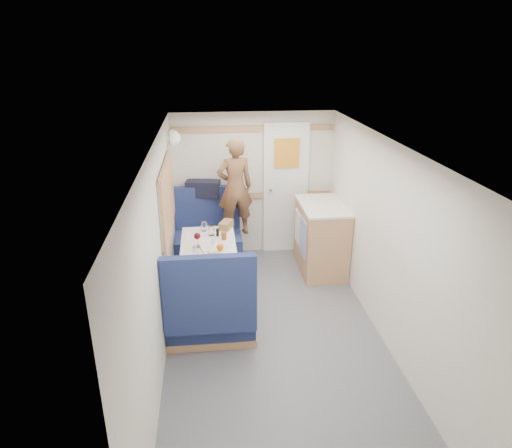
{
  "coord_description": "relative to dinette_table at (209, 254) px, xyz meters",
  "views": [
    {
      "loc": [
        -0.62,
        -3.81,
        2.84
      ],
      "look_at": [
        -0.11,
        0.9,
        0.95
      ],
      "focal_mm": 32.0,
      "sensor_mm": 36.0,
      "label": 1
    }
  ],
  "objects": [
    {
      "name": "duffel_bag",
      "position": [
        -0.04,
        1.12,
        0.44
      ],
      "size": [
        0.48,
        0.3,
        0.22
      ],
      "primitive_type": "cube",
      "rotation": [
        0.0,
        0.0,
        -0.19
      ],
      "color": "black",
      "rests_on": "ledge"
    },
    {
      "name": "bench_far",
      "position": [
        -0.0,
        0.86,
        -0.27
      ],
      "size": [
        0.9,
        0.59,
        1.05
      ],
      "color": "navy",
      "rests_on": "floor"
    },
    {
      "name": "side_window",
      "position": [
        -0.43,
        0.0,
        0.68
      ],
      "size": [
        0.04,
        1.3,
        0.72
      ],
      "primitive_type": "cube",
      "color": "#9BA28A",
      "rests_on": "wall_left"
    },
    {
      "name": "tumbler_right",
      "position": [
        0.04,
        0.19,
        0.21
      ],
      "size": [
        0.07,
        0.07,
        0.12
      ],
      "primitive_type": "cylinder",
      "color": "white",
      "rests_on": "dinette_table"
    },
    {
      "name": "cheese_block",
      "position": [
        0.05,
        -0.38,
        0.19
      ],
      "size": [
        0.11,
        0.09,
        0.03
      ],
      "primitive_type": "cube",
      "rotation": [
        0.0,
        0.0,
        0.32
      ],
      "color": "#EFDE8A",
      "rests_on": "tray"
    },
    {
      "name": "galley_counter",
      "position": [
        1.47,
        0.55,
        -0.1
      ],
      "size": [
        0.57,
        0.92,
        0.92
      ],
      "color": "#A8734C",
      "rests_on": "floor"
    },
    {
      "name": "ceiling",
      "position": [
        0.65,
        -1.0,
        1.43
      ],
      "size": [
        4.5,
        4.5,
        0.0
      ],
      "primitive_type": "plane",
      "rotation": [
        3.14,
        0.0,
        0.0
      ],
      "color": "silver",
      "rests_on": "wall_back"
    },
    {
      "name": "salt_grinder",
      "position": [
        0.06,
        -0.12,
        0.2
      ],
      "size": [
        0.04,
        0.04,
        0.09
      ],
      "primitive_type": "cylinder",
      "color": "silver",
      "rests_on": "dinette_table"
    },
    {
      "name": "bread_loaf",
      "position": [
        0.22,
        0.38,
        0.2
      ],
      "size": [
        0.2,
        0.25,
        0.09
      ],
      "primitive_type": "cube",
      "rotation": [
        0.0,
        0.0,
        -0.41
      ],
      "color": "olive",
      "rests_on": "dinette_table"
    },
    {
      "name": "dinette_table",
      "position": [
        0.0,
        0.0,
        0.0
      ],
      "size": [
        0.62,
        0.92,
        0.72
      ],
      "color": "white",
      "rests_on": "floor"
    },
    {
      "name": "dome_light",
      "position": [
        -0.39,
        0.85,
        1.18
      ],
      "size": [
        0.2,
        0.2,
        0.2
      ],
      "primitive_type": "sphere",
      "color": "white",
      "rests_on": "wall_left"
    },
    {
      "name": "wine_glass",
      "position": [
        -0.12,
        -0.14,
        0.28
      ],
      "size": [
        0.08,
        0.08,
        0.17
      ],
      "color": "white",
      "rests_on": "dinette_table"
    },
    {
      "name": "rear_door",
      "position": [
        1.1,
        1.22,
        0.41
      ],
      "size": [
        0.62,
        0.12,
        1.86
      ],
      "color": "white",
      "rests_on": "wall_back"
    },
    {
      "name": "wall_right",
      "position": [
        1.75,
        -1.0,
        0.43
      ],
      "size": [
        0.02,
        4.5,
        2.0
      ],
      "primitive_type": "cube",
      "color": "silver",
      "rests_on": "floor"
    },
    {
      "name": "beer_glass",
      "position": [
        0.18,
        0.04,
        0.2
      ],
      "size": [
        0.06,
        0.06,
        0.09
      ],
      "primitive_type": "cylinder",
      "color": "#8C4314",
      "rests_on": "dinette_table"
    },
    {
      "name": "tumbler_mid",
      "position": [
        -0.04,
        0.33,
        0.21
      ],
      "size": [
        0.07,
        0.07,
        0.11
      ],
      "primitive_type": "cylinder",
      "color": "white",
      "rests_on": "dinette_table"
    },
    {
      "name": "floor",
      "position": [
        0.65,
        -1.0,
        -0.57
      ],
      "size": [
        4.5,
        4.5,
        0.0
      ],
      "primitive_type": "plane",
      "color": "#515156",
      "rests_on": "ground"
    },
    {
      "name": "pepper_grinder",
      "position": [
        0.11,
        0.15,
        0.2
      ],
      "size": [
        0.03,
        0.03,
        0.09
      ],
      "primitive_type": "cylinder",
      "color": "black",
      "rests_on": "dinette_table"
    },
    {
      "name": "person",
      "position": [
        0.37,
        0.84,
        0.53
      ],
      "size": [
        0.53,
        0.4,
        1.3
      ],
      "primitive_type": "imported",
      "rotation": [
        0.0,
        0.0,
        3.35
      ],
      "color": "brown",
      "rests_on": "bench_far"
    },
    {
      "name": "wall_left",
      "position": [
        -0.45,
        -1.0,
        0.43
      ],
      "size": [
        0.02,
        4.5,
        2.0
      ],
      "primitive_type": "cube",
      "color": "silver",
      "rests_on": "floor"
    },
    {
      "name": "tumbler_left",
      "position": [
        -0.13,
        -0.38,
        0.21
      ],
      "size": [
        0.07,
        0.07,
        0.11
      ],
      "primitive_type": "cylinder",
      "color": "white",
      "rests_on": "dinette_table"
    },
    {
      "name": "orange_fruit",
      "position": [
        0.13,
        -0.29,
        0.21
      ],
      "size": [
        0.08,
        0.08,
        0.08
      ],
      "primitive_type": "sphere",
      "color": "#EC5D0A",
      "rests_on": "tray"
    },
    {
      "name": "wall_back",
      "position": [
        0.65,
        1.25,
        0.43
      ],
      "size": [
        2.2,
        0.02,
        2.0
      ],
      "primitive_type": "cube",
      "color": "silver",
      "rests_on": "floor"
    },
    {
      "name": "oak_trim_high",
      "position": [
        0.65,
        1.23,
        1.21
      ],
      "size": [
        2.15,
        0.02,
        0.08
      ],
      "primitive_type": "cube",
      "color": "#A8734C",
      "rests_on": "wall_back"
    },
    {
      "name": "oak_trim_low",
      "position": [
        0.65,
        1.23,
        0.28
      ],
      "size": [
        2.15,
        0.02,
        0.08
      ],
      "primitive_type": "cube",
      "color": "#A8734C",
      "rests_on": "wall_back"
    },
    {
      "name": "bench_near",
      "position": [
        -0.0,
        -0.86,
        -0.27
      ],
      "size": [
        0.9,
        0.59,
        1.05
      ],
      "color": "navy",
      "rests_on": "floor"
    },
    {
      "name": "ledge",
      "position": [
        -0.0,
        1.12,
        0.31
      ],
      "size": [
        0.9,
        0.14,
        0.04
      ],
      "primitive_type": "cube",
      "color": "#A8734C",
      "rests_on": "bench_far"
    },
    {
      "name": "tray",
      "position": [
        0.07,
        -0.23,
        0.16
      ],
      "size": [
        0.36,
        0.43,
        0.02
      ],
      "primitive_type": "cube",
      "rotation": [
        0.0,
        0.0,
        0.22
      ],
      "color": "silver",
      "rests_on": "dinette_table"
    }
  ]
}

